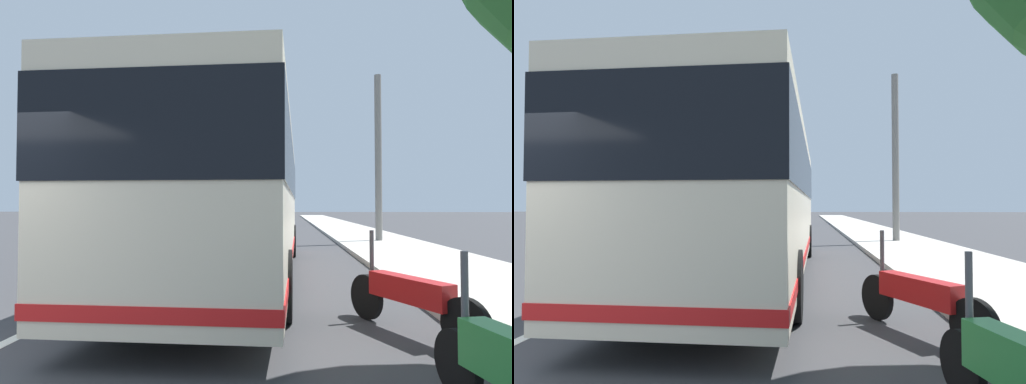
% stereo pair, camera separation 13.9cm
% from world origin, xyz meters
% --- Properties ---
extents(sidewalk_curb, '(110.00, 3.60, 0.14)m').
position_xyz_m(sidewalk_curb, '(10.00, -7.22, 0.07)').
color(sidewalk_curb, '#B2ADA3').
rests_on(sidewalk_curb, ground).
extents(lane_divider_line, '(110.00, 0.16, 0.01)m').
position_xyz_m(lane_divider_line, '(10.00, 0.00, 0.00)').
color(lane_divider_line, silver).
rests_on(lane_divider_line, ground).
extents(coach_bus, '(12.15, 2.90, 3.21)m').
position_xyz_m(coach_bus, '(6.42, -2.17, 1.88)').
color(coach_bus, beige).
rests_on(coach_bus, ground).
extents(motorcycle_nearest_curb, '(2.09, 1.14, 1.27)m').
position_xyz_m(motorcycle_nearest_curb, '(2.03, -4.80, 0.47)').
color(motorcycle_nearest_curb, black).
rests_on(motorcycle_nearest_curb, ground).
extents(car_ahead_same_lane, '(4.27, 2.06, 1.47)m').
position_xyz_m(car_ahead_same_lane, '(31.34, 2.04, 0.70)').
color(car_ahead_same_lane, silver).
rests_on(car_ahead_same_lane, ground).
extents(car_behind_bus, '(4.76, 1.94, 1.45)m').
position_xyz_m(car_behind_bus, '(34.25, -2.32, 0.69)').
color(car_behind_bus, navy).
rests_on(car_behind_bus, ground).
extents(utility_pole, '(0.29, 0.29, 7.22)m').
position_xyz_m(utility_pole, '(15.27, -7.21, 3.61)').
color(utility_pole, slate).
rests_on(utility_pole, ground).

